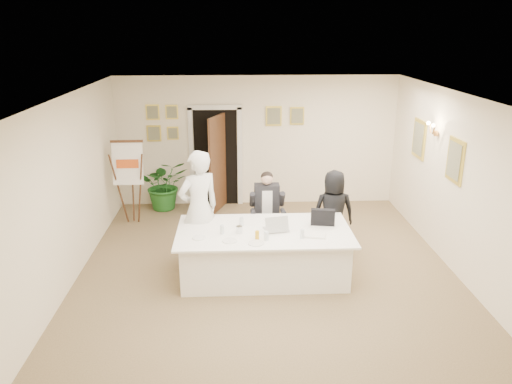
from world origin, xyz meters
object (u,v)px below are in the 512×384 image
at_px(potted_palm, 165,184).
at_px(laptop, 276,221).
at_px(oj_glass, 257,235).
at_px(seated_man, 267,209).
at_px(laptop_bag, 323,217).
at_px(standing_woman, 333,212).
at_px(standing_man, 199,209).
at_px(conference_table, 264,253).
at_px(steel_jug, 239,230).
at_px(paper_stack, 315,235).
at_px(flip_chart, 130,186).

xyz_separation_m(potted_palm, laptop, (2.13, -3.16, 0.37)).
bearing_deg(oj_glass, seated_man, 80.67).
bearing_deg(seated_man, laptop_bag, -37.80).
bearing_deg(standing_woman, potted_palm, -35.05).
height_order(seated_man, standing_man, standing_man).
bearing_deg(conference_table, potted_palm, 121.51).
bearing_deg(seated_man, steel_jug, -100.49).
bearing_deg(laptop, potted_palm, 112.19).
distance_m(laptop, paper_stack, 0.64).
bearing_deg(laptop_bag, potted_palm, 143.10).
bearing_deg(flip_chart, steel_jug, -49.09).
distance_m(potted_palm, steel_jug, 3.62).
distance_m(conference_table, potted_palm, 3.72).
relative_size(flip_chart, laptop, 4.47).
height_order(seated_man, laptop, seated_man).
bearing_deg(standing_woman, laptop, 39.85).
distance_m(flip_chart, potted_palm, 1.02).
relative_size(oj_glass, steel_jug, 1.18).
xyz_separation_m(conference_table, standing_man, (-1.02, 0.47, 0.58)).
relative_size(conference_table, laptop, 7.19).
bearing_deg(paper_stack, oj_glass, -175.11).
bearing_deg(laptop, steel_jug, 178.06).
height_order(standing_woman, potted_palm, standing_woman).
distance_m(seated_man, paper_stack, 1.54).
bearing_deg(steel_jug, paper_stack, -8.77).
relative_size(flip_chart, oj_glass, 12.83).
xyz_separation_m(seated_man, laptop_bag, (0.82, -0.96, 0.21)).
bearing_deg(seated_man, standing_woman, -1.40).
distance_m(flip_chart, steel_jug, 3.22).
bearing_deg(potted_palm, steel_jug, -64.43).
xyz_separation_m(conference_table, standing_woman, (1.25, 0.87, 0.34)).
bearing_deg(standing_man, seated_man, 178.80).
height_order(laptop_bag, steel_jug, laptop_bag).
distance_m(flip_chart, laptop, 3.56).
height_order(conference_table, oj_glass, oj_glass).
bearing_deg(paper_stack, standing_man, 157.52).
relative_size(standing_woman, paper_stack, 4.76).
relative_size(conference_table, seated_man, 1.93).
bearing_deg(laptop_bag, standing_man, -179.38).
bearing_deg(seated_man, flip_chart, 166.95).
height_order(standing_man, oj_glass, standing_man).
bearing_deg(paper_stack, laptop, 154.04).
relative_size(flip_chart, laptop_bag, 4.45).
distance_m(laptop, steel_jug, 0.59).
bearing_deg(standing_man, paper_stack, 126.10).
distance_m(paper_stack, oj_glass, 0.88).
xyz_separation_m(conference_table, paper_stack, (0.75, -0.27, 0.40)).
bearing_deg(laptop_bag, seated_man, 139.63).
relative_size(potted_palm, paper_stack, 3.56).
height_order(conference_table, standing_woman, standing_woman).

